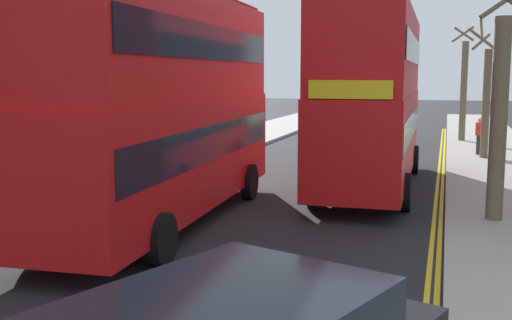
{
  "coord_description": "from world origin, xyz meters",
  "views": [
    {
      "loc": [
        4.43,
        -2.0,
        3.66
      ],
      "look_at": [
        0.5,
        11.0,
        1.8
      ],
      "focal_mm": 44.24,
      "sensor_mm": 36.0,
      "label": 1
    }
  ],
  "objects": [
    {
      "name": "double_decker_bus_oncoming",
      "position": [
        2.15,
        18.37,
        3.03
      ],
      "size": [
        2.91,
        10.84,
        5.64
      ],
      "color": "red",
      "rests_on": "ground"
    },
    {
      "name": "street_tree_distant",
      "position": [
        5.64,
        14.09,
        2.79
      ],
      "size": [
        1.74,
        1.73,
        6.01
      ],
      "color": "#6B6047",
      "rests_on": "sidewalk_right"
    },
    {
      "name": "street_tree_near",
      "position": [
        5.27,
        33.22,
        3.03
      ],
      "size": [
        1.64,
        1.63,
        6.32
      ],
      "color": "#6B6047",
      "rests_on": "sidewalk_right"
    },
    {
      "name": "street_tree_far",
      "position": [
        6.03,
        26.15,
        2.73
      ],
      "size": [
        1.78,
        1.75,
        5.7
      ],
      "color": "#6B6047",
      "rests_on": "sidewalk_right"
    },
    {
      "name": "kerb_line_inner",
      "position": [
        4.24,
        14.0,
        0.0
      ],
      "size": [
        0.1,
        56.0,
        0.01
      ],
      "primitive_type": "cube",
      "color": "yellow",
      "rests_on": "ground"
    },
    {
      "name": "double_decker_bus_away",
      "position": [
        -2.12,
        11.98,
        3.03
      ],
      "size": [
        3.17,
        10.91,
        5.64
      ],
      "color": "red",
      "rests_on": "ground"
    },
    {
      "name": "pedestrian_far",
      "position": [
        5.84,
        27.13,
        0.99
      ],
      "size": [
        0.34,
        0.22,
        1.62
      ],
      "color": "#2D2D38",
      "rests_on": "sidewalk_right"
    },
    {
      "name": "sidewalk_left",
      "position": [
        -6.5,
        16.0,
        0.07
      ],
      "size": [
        4.0,
        80.0,
        0.14
      ],
      "primitive_type": "cube",
      "color": "#ADA89E",
      "rests_on": "ground"
    },
    {
      "name": "kerb_line_outer",
      "position": [
        4.4,
        14.0,
        0.0
      ],
      "size": [
        0.1,
        56.0,
        0.01
      ],
      "primitive_type": "cube",
      "color": "yellow",
      "rests_on": "ground"
    }
  ]
}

